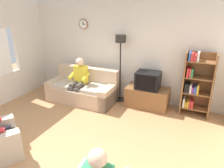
{
  "coord_description": "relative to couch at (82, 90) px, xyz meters",
  "views": [
    {
      "loc": [
        2.03,
        -2.78,
        2.56
      ],
      "look_at": [
        0.31,
        1.16,
        0.94
      ],
      "focal_mm": 33.64,
      "sensor_mm": 36.0,
      "label": 1
    }
  ],
  "objects": [
    {
      "name": "bookshelf",
      "position": [
        2.91,
        0.42,
        0.48
      ],
      "size": [
        0.68,
        0.36,
        1.57
      ],
      "color": "brown",
      "rests_on": "ground_plane"
    },
    {
      "name": "person_on_couch",
      "position": [
        -0.03,
        -0.11,
        0.39
      ],
      "size": [
        0.51,
        0.54,
        1.24
      ],
      "color": "yellow",
      "rests_on": "ground_plane"
    },
    {
      "name": "back_wall_assembly",
      "position": [
        0.93,
        0.75,
        1.04
      ],
      "size": [
        6.2,
        0.17,
        2.7
      ],
      "color": "silver",
      "rests_on": "ground_plane"
    },
    {
      "name": "tv_stand",
      "position": [
        1.78,
        0.35,
        -0.05
      ],
      "size": [
        1.1,
        0.56,
        0.53
      ],
      "color": "brown",
      "rests_on": "ground_plane"
    },
    {
      "name": "couch",
      "position": [
        0.0,
        0.0,
        0.0
      ],
      "size": [
        1.91,
        0.9,
        0.9
      ],
      "color": "tan",
      "rests_on": "ground_plane"
    },
    {
      "name": "tv",
      "position": [
        1.78,
        0.32,
        0.44
      ],
      "size": [
        0.6,
        0.49,
        0.44
      ],
      "color": "black",
      "rests_on": "tv_stand"
    },
    {
      "name": "floor_lamp",
      "position": [
        0.96,
        0.44,
        1.14
      ],
      "size": [
        0.28,
        0.28,
        1.85
      ],
      "color": "black",
      "rests_on": "ground_plane"
    },
    {
      "name": "ground_plane",
      "position": [
        0.93,
        -1.91,
        -0.31
      ],
      "size": [
        12.0,
        12.0,
        0.0
      ],
      "primitive_type": "plane",
      "color": "#B27F51"
    }
  ]
}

